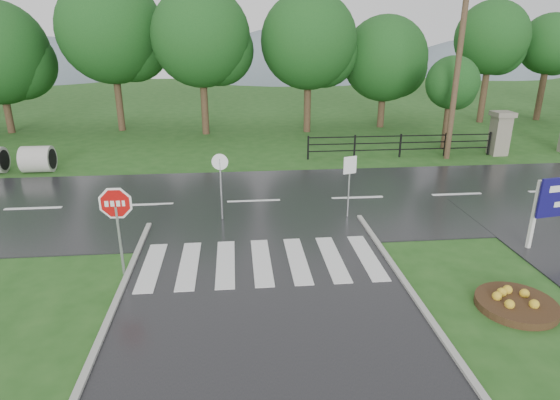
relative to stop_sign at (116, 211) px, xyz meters
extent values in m
plane|color=#214F1A|center=(3.68, -4.77, -1.80)|extent=(120.00, 120.00, 0.00)
cube|color=black|center=(3.68, 5.23, -1.80)|extent=(90.00, 8.00, 0.04)
cube|color=silver|center=(0.68, 0.23, -1.74)|extent=(0.50, 2.80, 0.02)
cube|color=silver|center=(1.68, 0.23, -1.74)|extent=(0.50, 2.80, 0.02)
cube|color=silver|center=(2.68, 0.23, -1.74)|extent=(0.50, 2.80, 0.02)
cube|color=silver|center=(3.68, 0.23, -1.74)|extent=(0.50, 2.80, 0.02)
cube|color=silver|center=(4.68, 0.23, -1.74)|extent=(0.50, 2.80, 0.02)
cube|color=silver|center=(5.68, 0.23, -1.74)|extent=(0.50, 2.80, 0.02)
cube|color=silver|center=(6.68, 0.23, -1.74)|extent=(0.50, 2.80, 0.02)
cube|color=gray|center=(16.68, 11.23, -0.80)|extent=(0.80, 0.80, 2.00)
cube|color=#6B6659|center=(16.68, 11.23, 0.32)|extent=(1.00, 1.00, 0.24)
cube|color=black|center=(11.43, 11.23, -1.40)|extent=(9.50, 0.05, 0.05)
cube|color=black|center=(11.43, 11.23, -1.05)|extent=(9.50, 0.05, 0.05)
cube|color=black|center=(11.43, 11.23, -0.70)|extent=(9.50, 0.05, 0.05)
cube|color=black|center=(6.68, 11.23, -1.20)|extent=(0.08, 0.08, 1.20)
cube|color=black|center=(16.18, 11.23, -1.20)|extent=(0.08, 0.08, 1.20)
sphere|color=slate|center=(-24.32, 60.23, -16.20)|extent=(40.00, 40.00, 40.00)
sphere|color=slate|center=(11.68, 60.23, -19.08)|extent=(48.00, 48.00, 48.00)
sphere|color=slate|center=(39.68, 60.23, -14.76)|extent=(36.00, 36.00, 36.00)
cylinder|color=#9E9B93|center=(-5.93, 10.23, -1.20)|extent=(1.30, 1.20, 1.20)
cube|color=#939399|center=(0.00, 0.00, -0.85)|extent=(0.06, 0.06, 1.91)
cylinder|color=white|center=(0.00, 0.01, 0.20)|extent=(1.15, 0.05, 1.15)
cylinder|color=#AF0C0C|center=(0.00, 0.00, 0.20)|extent=(1.00, 0.05, 1.00)
cube|color=silver|center=(11.60, 0.39, -0.73)|extent=(0.12, 0.12, 2.13)
cylinder|color=#332111|center=(9.46, -2.56, -1.71)|extent=(1.83, 1.83, 0.18)
cube|color=#939399|center=(6.84, 3.35, -0.77)|extent=(0.04, 0.04, 2.05)
cube|color=white|center=(6.84, 3.33, 0.09)|extent=(0.47, 0.17, 0.59)
cylinder|color=#939399|center=(2.54, 3.53, -0.71)|extent=(0.07, 0.07, 2.17)
cylinder|color=white|center=(2.54, 3.51, 0.27)|extent=(0.54, 0.08, 0.54)
cylinder|color=#473523|center=(13.73, 10.73, 2.34)|extent=(0.28, 0.28, 8.28)
cylinder|color=#3D2B1C|center=(14.50, 12.73, -0.32)|extent=(0.42, 0.42, 2.97)
sphere|color=#133F16|center=(14.50, 12.73, 1.76)|extent=(2.75, 2.75, 2.75)
camera|label=1|loc=(3.06, -11.40, 4.29)|focal=30.00mm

